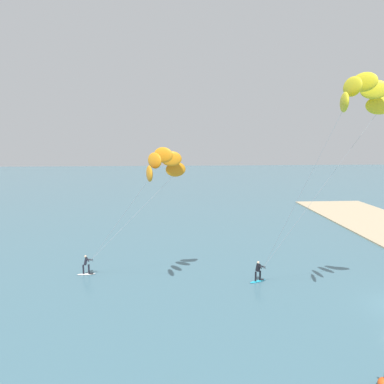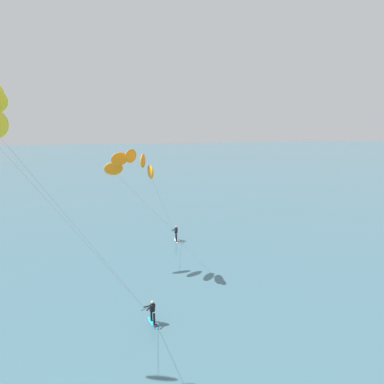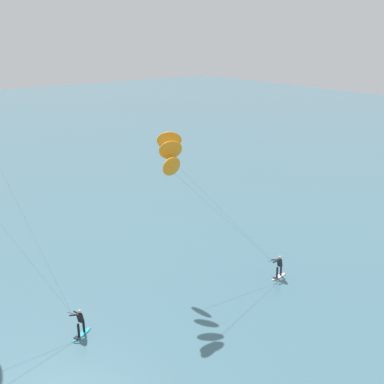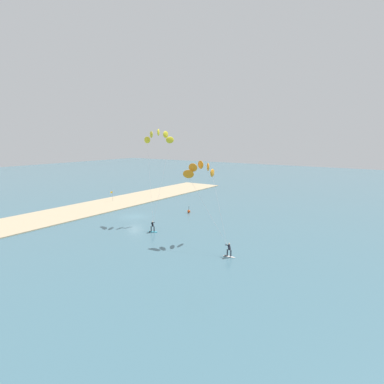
% 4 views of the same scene
% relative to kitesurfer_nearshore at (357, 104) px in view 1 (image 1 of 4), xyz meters
% --- Properties ---
extents(kitesurfer_nearshore, '(8.91, 7.36, 15.07)m').
position_rel_kitesurfer_nearshore_xyz_m(kitesurfer_nearshore, '(0.00, 0.00, 0.00)').
color(kitesurfer_nearshore, '#23ADD1').
rests_on(kitesurfer_nearshore, ground).
extents(kitesurfer_mid_water, '(6.48, 9.01, 10.68)m').
position_rel_kitesurfer_nearshore_xyz_m(kitesurfer_mid_water, '(5.02, 11.68, -4.18)').
color(kitesurfer_mid_water, white).
rests_on(kitesurfer_mid_water, ground).
extents(marker_buoy, '(0.56, 0.56, 1.38)m').
position_rel_kitesurfer_nearshore_xyz_m(marker_buoy, '(-6.73, 1.33, -13.01)').
color(marker_buoy, '#EA5119').
rests_on(marker_buoy, ground).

